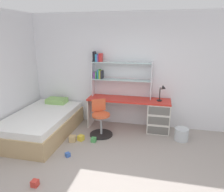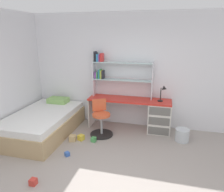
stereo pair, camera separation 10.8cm
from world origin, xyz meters
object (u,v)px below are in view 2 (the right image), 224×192
(toy_block_green_0, at_px, (94,140))
(waste_bin, at_px, (182,135))
(toy_block_red_4, at_px, (33,182))
(bed_platform, at_px, (43,123))
(bookshelf_hutch, at_px, (114,71))
(toy_block_yellow_2, at_px, (81,137))
(swivel_chair, at_px, (101,121))
(toy_block_natural_3, at_px, (73,138))
(desk, at_px, (151,114))
(toy_block_blue_1, at_px, (67,154))
(desk_lamp, at_px, (164,91))

(toy_block_green_0, bearing_deg, waste_bin, 15.21)
(toy_block_red_4, bearing_deg, bed_platform, 116.32)
(bookshelf_hutch, bearing_deg, toy_block_green_0, -102.30)
(toy_block_yellow_2, bearing_deg, bookshelf_hutch, 62.76)
(swivel_chair, relative_size, toy_block_red_4, 8.14)
(bookshelf_hutch, xyz_separation_m, swivel_chair, (-0.16, -0.61, -1.05))
(bed_platform, distance_m, toy_block_natural_3, 0.84)
(bookshelf_hutch, relative_size, bed_platform, 0.71)
(toy_block_yellow_2, bearing_deg, toy_block_red_4, -96.39)
(swivel_chair, xyz_separation_m, waste_bin, (1.78, 0.12, -0.18))
(bed_platform, bearing_deg, toy_block_natural_3, -12.71)
(desk, relative_size, waste_bin, 6.57)
(toy_block_green_0, bearing_deg, toy_block_red_4, -107.00)
(bed_platform, xyz_separation_m, toy_block_blue_1, (0.94, -0.75, -0.22))
(toy_block_green_0, distance_m, toy_block_blue_1, 0.71)
(swivel_chair, relative_size, bed_platform, 0.40)
(desk, height_order, toy_block_natural_3, desk)
(desk_lamp, distance_m, bed_platform, 2.83)
(waste_bin, bearing_deg, bed_platform, -172.62)
(waste_bin, height_order, toy_block_yellow_2, waste_bin)
(desk, distance_m, swivel_chair, 1.18)
(bookshelf_hutch, xyz_separation_m, desk_lamp, (1.17, -0.16, -0.37))
(toy_block_green_0, relative_size, toy_block_blue_1, 1.22)
(desk_lamp, height_order, toy_block_red_4, desk_lamp)
(toy_block_yellow_2, height_order, toy_block_natural_3, toy_block_natural_3)
(toy_block_blue_1, bearing_deg, toy_block_red_4, -100.09)
(bed_platform, distance_m, toy_block_yellow_2, 0.98)
(bookshelf_hutch, height_order, toy_block_natural_3, bookshelf_hutch)
(desk_lamp, bearing_deg, swivel_chair, -161.49)
(desk, height_order, swivel_chair, swivel_chair)
(toy_block_natural_3, relative_size, toy_block_red_4, 1.31)
(toy_block_blue_1, relative_size, toy_block_red_4, 0.81)
(desk, relative_size, bed_platform, 0.96)
(desk_lamp, relative_size, bed_platform, 0.19)
(toy_block_natural_3, bearing_deg, toy_block_yellow_2, 27.89)
(bookshelf_hutch, height_order, toy_block_blue_1, bookshelf_hutch)
(toy_block_blue_1, bearing_deg, desk, 45.99)
(bed_platform, relative_size, toy_block_green_0, 20.75)
(desk_lamp, xyz_separation_m, toy_block_green_0, (-1.39, -0.82, -0.96))
(bookshelf_hutch, bearing_deg, desk_lamp, -7.97)
(toy_block_yellow_2, xyz_separation_m, toy_block_red_4, (-0.17, -1.50, -0.01))
(desk_lamp, bearing_deg, toy_block_natural_3, -153.91)
(toy_block_green_0, bearing_deg, bed_platform, 175.43)
(bookshelf_hutch, xyz_separation_m, bed_platform, (-1.46, -0.88, -1.11))
(desk, bearing_deg, toy_block_yellow_2, -149.41)
(waste_bin, relative_size, toy_block_blue_1, 3.68)
(bookshelf_hutch, bearing_deg, toy_block_red_4, -105.16)
(desk_lamp, relative_size, toy_block_red_4, 3.88)
(swivel_chair, height_order, toy_block_green_0, swivel_chair)
(desk_lamp, xyz_separation_m, toy_block_red_4, (-1.84, -2.32, -0.96))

